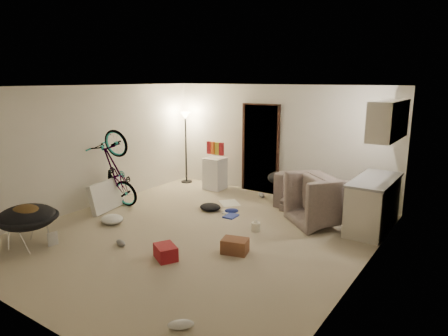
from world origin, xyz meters
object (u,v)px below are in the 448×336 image
Objects in this scene: tv_box at (106,196)px; drink_case_a at (235,246)px; armchair at (328,205)px; mini_fridge at (215,173)px; saucer_chair at (27,223)px; floor_lamp at (186,132)px; drink_case_b at (166,252)px; sofa at (322,198)px; juicer at (256,226)px; kitchen_counter at (373,205)px; bicycle at (117,186)px.

tv_box reaches higher than drink_case_a.
mini_fridge is (-3.09, 0.71, 0.04)m from armchair.
tv_box is (-0.43, 1.90, -0.10)m from saucer_chair.
mini_fridge is at bearing -5.83° from floor_lamp.
mini_fridge is 2.06× the size of drink_case_b.
sofa is at bearing -19.55° from armchair.
juicer is at bearing 44.56° from saucer_chair.
kitchen_counter is at bearing 82.74° from drink_case_b.
tv_box is at bearing 102.81° from saucer_chair.
armchair is 1.37× the size of mini_fridge.
drink_case_b is (-0.73, -0.76, -0.00)m from drink_case_a.
saucer_chair is 2.58× the size of drink_case_b.
floor_lamp reaches higher than saucer_chair.
drink_case_b is (2.64, -3.67, -1.20)m from floor_lamp.
mini_fridge reaches higher than saucer_chair.
juicer is at bearing 0.50° from tv_box.
saucer_chair is (0.53, -4.56, -0.90)m from floor_lamp.
saucer_chair reaches higher than drink_case_a.
sofa is 4.24m from bicycle.
mini_fridge is at bearing -27.68° from bicycle.
juicer is (3.09, 0.43, -0.35)m from bicycle.
drink_case_b is at bearing -126.02° from kitchen_counter.
drink_case_b is (2.54, -1.01, -0.19)m from tv_box.
juicer reaches higher than drink_case_a.
saucer_chair is at bearing -137.69° from kitchen_counter.
mini_fridge is at bearing 28.03° from armchair.
kitchen_counter is 4.06× the size of drink_case_b.
bicycle is at bearing -172.10° from juicer.
sofa reaches higher than juicer.
drink_case_b is (2.54, -1.29, -0.33)m from bicycle.
tv_box is (-4.73, -2.01, -0.14)m from kitchen_counter.
tv_box reaches higher than juicer.
saucer_chair is 4.21× the size of juicer.
saucer_chair is 1.95m from tv_box.
saucer_chair is 2.30m from drink_case_b.
tv_box is (-3.63, -2.46, 0.03)m from sofa.
kitchen_counter is 5.81m from saucer_chair.
juicer is (3.09, 0.71, -0.21)m from tv_box.
bicycle is 2.86m from drink_case_b.
saucer_chair is (0.43, -2.19, -0.04)m from bicycle.
kitchen_counter is 2.71m from drink_case_a.
bicycle is 2.19× the size of mini_fridge.
floor_lamp is at bearing 172.65° from mini_fridge.
kitchen_counter reaches higher than saucer_chair.
armchair is 4.59× the size of juicer.
drink_case_b is 1.81m from juicer.
juicer is (-0.18, 0.96, -0.02)m from drink_case_a.
bicycle is 3.33m from drink_case_a.
sofa is 1.84m from juicer.
bicycle reaches higher than armchair.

